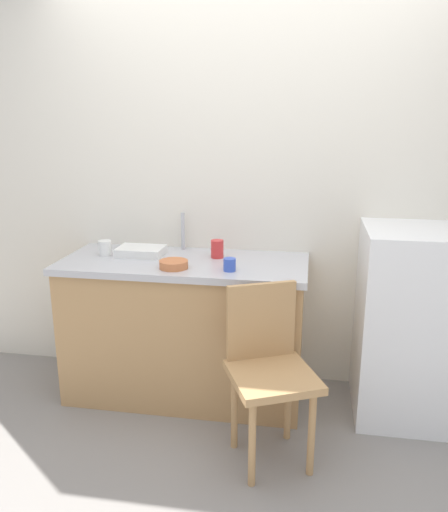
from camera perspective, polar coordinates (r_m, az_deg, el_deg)
ground_plane at (r=2.78m, az=0.12°, el=-22.24°), size 8.00×8.00×0.00m
back_wall at (r=3.22m, az=3.15°, el=7.82°), size 4.80×0.10×2.54m
cabinet_base at (r=3.18m, az=-4.34°, el=-8.38°), size 1.42×0.60×0.83m
countertop at (r=3.03m, az=-4.50°, el=-0.82°), size 1.46×0.64×0.04m
faucet at (r=3.25m, az=-4.64°, el=2.81°), size 0.02×0.02×0.24m
refrigerator at (r=3.10m, az=19.73°, el=-7.17°), size 0.53×0.58×1.11m
chair at (r=2.59m, az=5.02°, el=-12.17°), size 0.53×0.53×0.89m
dish_tray at (r=3.16m, az=-9.33°, el=0.54°), size 0.28×0.20×0.05m
terracotta_bowl at (r=2.86m, az=-5.67°, el=-0.93°), size 0.16×0.16×0.04m
cup_blue at (r=2.80m, az=0.63°, el=-0.97°), size 0.07×0.07×0.07m
cup_red at (r=3.05m, az=-0.76°, el=0.80°), size 0.08×0.08×0.11m
cup_white at (r=3.19m, az=-13.23°, el=0.89°), size 0.08×0.08×0.09m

